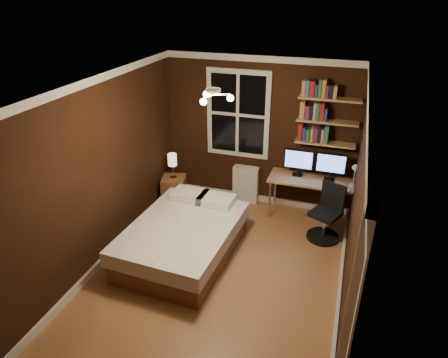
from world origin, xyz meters
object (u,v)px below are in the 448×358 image
(desk, at_px, (315,183))
(desk_lamp, at_px, (355,175))
(monitor_left, at_px, (298,163))
(monitor_right, at_px, (331,167))
(nightstand, at_px, (174,190))
(office_chair, at_px, (326,219))
(bedside_lamp, at_px, (173,166))
(bed, at_px, (184,238))
(radiator, at_px, (246,184))

(desk, height_order, desk_lamp, desk_lamp)
(monitor_left, xyz_separation_m, monitor_right, (0.50, 0.00, 0.00))
(nightstand, xyz_separation_m, office_chair, (2.60, -0.26, 0.07))
(monitor_left, distance_m, desk_lamp, 0.88)
(bedside_lamp, bearing_deg, desk_lamp, 3.15)
(bed, xyz_separation_m, office_chair, (1.85, 1.06, 0.05))
(nightstand, xyz_separation_m, bedside_lamp, (0.00, 0.00, 0.46))
(monitor_right, bearing_deg, bedside_lamp, -172.45)
(bedside_lamp, xyz_separation_m, radiator, (1.17, 0.44, -0.37))
(nightstand, bearing_deg, desk_lamp, -11.53)
(bed, height_order, nightstand, bed)
(desk, xyz_separation_m, monitor_right, (0.21, 0.07, 0.29))
(monitor_left, bearing_deg, bed, -128.07)
(bed, distance_m, bedside_lamp, 1.58)
(bed, relative_size, desk, 1.34)
(nightstand, distance_m, desk_lamp, 2.99)
(bed, relative_size, nightstand, 3.97)
(nightstand, height_order, radiator, radiator)
(radiator, bearing_deg, desk_lamp, -9.09)
(monitor_left, xyz_separation_m, office_chair, (0.55, -0.60, -0.59))
(bedside_lamp, bearing_deg, office_chair, -5.75)
(office_chair, bearing_deg, desk, 140.45)
(radiator, bearing_deg, monitor_right, -4.21)
(nightstand, height_order, monitor_right, monitor_right)
(bedside_lamp, height_order, monitor_right, monitor_right)
(bed, relative_size, monitor_right, 4.06)
(bedside_lamp, distance_m, radiator, 1.30)
(monitor_left, height_order, monitor_right, same)
(nightstand, height_order, desk_lamp, desk_lamp)
(office_chair, bearing_deg, radiator, 178.11)
(desk, bearing_deg, nightstand, -173.52)
(desk, distance_m, monitor_right, 0.36)
(monitor_right, relative_size, desk_lamp, 1.08)
(nightstand, xyz_separation_m, radiator, (1.17, 0.44, 0.09))
(bed, bearing_deg, radiator, 79.72)
(nightstand, bearing_deg, monitor_left, -5.31)
(desk_lamp, bearing_deg, monitor_right, 153.96)
(radiator, distance_m, desk_lamp, 1.86)
(bed, bearing_deg, office_chair, 32.76)
(desk_lamp, bearing_deg, bedside_lamp, -176.85)
(bedside_lamp, height_order, office_chair, bedside_lamp)
(monitor_left, bearing_deg, nightstand, -170.63)
(bed, xyz_separation_m, monitor_right, (1.80, 1.66, 0.64))
(office_chair, bearing_deg, nightstand, -161.56)
(bed, bearing_deg, desk_lamp, 37.38)
(office_chair, bearing_deg, monitor_left, 156.76)
(desk, relative_size, office_chair, 1.66)
(nightstand, xyz_separation_m, monitor_left, (2.05, 0.34, 0.67))
(desk, bearing_deg, office_chair, -63.74)
(bedside_lamp, height_order, desk, bedside_lamp)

